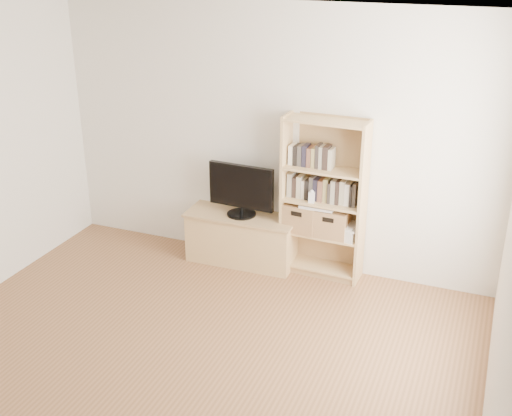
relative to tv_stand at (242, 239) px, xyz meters
The scene contains 14 objects.
floor 2.32m from the tv_stand, 83.92° to the right, with size 4.50×5.00×0.01m, color brown.
back_wall 1.10m from the tv_stand, 40.07° to the left, with size 4.50×0.02×2.60m, color white.
right_wall 3.55m from the tv_stand, 42.61° to the right, with size 0.02×5.00×2.60m, color white.
ceiling 3.29m from the tv_stand, 83.92° to the right, with size 4.50×5.00×0.01m, color white.
tv_stand is the anchor object (origin of this frame).
bookshelf 0.99m from the tv_stand, ahead, with size 0.80×0.28×1.60m, color tan.
television 0.54m from the tv_stand, ahead, with size 0.69×0.05×0.54m, color black.
books_row_mid 1.05m from the tv_stand, ahead, with size 0.82×0.16×0.22m, color gray.
books_row_upper 1.16m from the tv_stand, ahead, with size 0.37×0.14×0.19m, color gray.
baby_monitor 0.94m from the tv_stand, ahead, with size 0.06×0.04×0.11m, color white.
basket_left 0.70m from the tv_stand, ahead, with size 0.34×0.28×0.28m, color olive.
basket_right 0.98m from the tv_stand, ahead, with size 0.33×0.27×0.27m, color olive.
laptop 0.93m from the tv_stand, ahead, with size 0.33×0.23×0.03m, color white.
magazine_stack 1.13m from the tv_stand, ahead, with size 0.17×0.25×0.11m, color silver.
Camera 1 is at (2.10, -3.16, 3.13)m, focal length 45.00 mm.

